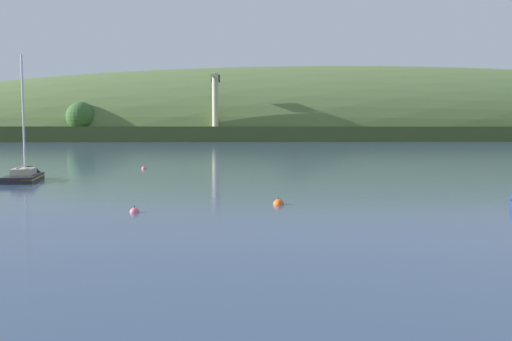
{
  "coord_description": "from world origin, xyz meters",
  "views": [
    {
      "loc": [
        4.52,
        1.84,
        3.98
      ],
      "look_at": [
        6.59,
        32.17,
        1.67
      ],
      "focal_mm": 37.81,
      "sensor_mm": 36.0,
      "label": 1
    }
  ],
  "objects_px": {
    "dockside_crane": "(215,108)",
    "mooring_buoy_off_fishing_boat": "(135,212)",
    "mooring_buoy_foreground": "(279,204)",
    "sailboat_near_mooring": "(26,179)",
    "mooring_buoy_far_upstream": "(144,169)"
  },
  "relations": [
    {
      "from": "dockside_crane",
      "to": "sailboat_near_mooring",
      "type": "bearing_deg",
      "value": -2.37
    },
    {
      "from": "dockside_crane",
      "to": "mooring_buoy_foreground",
      "type": "xyz_separation_m",
      "value": [
        4.46,
        -159.81,
        -11.49
      ]
    },
    {
      "from": "sailboat_near_mooring",
      "to": "mooring_buoy_far_upstream",
      "type": "xyz_separation_m",
      "value": [
        7.67,
        11.63,
        -0.12
      ]
    },
    {
      "from": "dockside_crane",
      "to": "mooring_buoy_foreground",
      "type": "relative_size",
      "value": 35.04
    },
    {
      "from": "mooring_buoy_off_fishing_boat",
      "to": "mooring_buoy_far_upstream",
      "type": "xyz_separation_m",
      "value": [
        -3.54,
        29.09,
        -0.0
      ]
    },
    {
      "from": "dockside_crane",
      "to": "mooring_buoy_off_fishing_boat",
      "type": "xyz_separation_m",
      "value": [
        -2.78,
        -162.07,
        -11.48
      ]
    },
    {
      "from": "dockside_crane",
      "to": "mooring_buoy_foreground",
      "type": "bearing_deg",
      "value": 4.75
    },
    {
      "from": "dockside_crane",
      "to": "mooring_buoy_off_fishing_boat",
      "type": "relative_size",
      "value": 42.75
    },
    {
      "from": "mooring_buoy_foreground",
      "to": "mooring_buoy_far_upstream",
      "type": "xyz_separation_m",
      "value": [
        -10.78,
        26.83,
        0.0
      ]
    },
    {
      "from": "dockside_crane",
      "to": "mooring_buoy_far_upstream",
      "type": "xyz_separation_m",
      "value": [
        -6.32,
        -132.97,
        -11.48
      ]
    },
    {
      "from": "mooring_buoy_foreground",
      "to": "dockside_crane",
      "type": "bearing_deg",
      "value": 91.6
    },
    {
      "from": "sailboat_near_mooring",
      "to": "mooring_buoy_far_upstream",
      "type": "height_order",
      "value": "sailboat_near_mooring"
    },
    {
      "from": "mooring_buoy_off_fishing_boat",
      "to": "mooring_buoy_far_upstream",
      "type": "relative_size",
      "value": 0.91
    },
    {
      "from": "mooring_buoy_foreground",
      "to": "mooring_buoy_off_fishing_boat",
      "type": "bearing_deg",
      "value": -162.67
    },
    {
      "from": "sailboat_near_mooring",
      "to": "mooring_buoy_foreground",
      "type": "bearing_deg",
      "value": -137.9
    }
  ]
}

